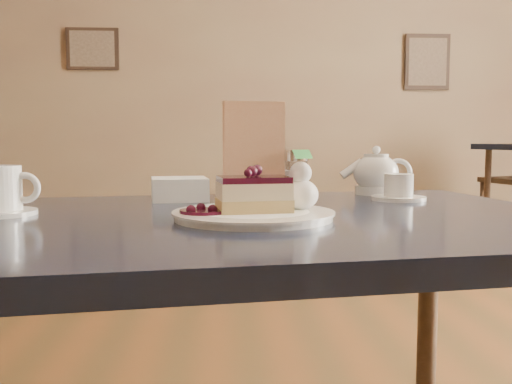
{
  "coord_description": "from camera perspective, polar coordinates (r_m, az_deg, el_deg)",
  "views": [
    {
      "loc": [
        -0.24,
        -0.72,
        0.83
      ],
      "look_at": [
        -0.19,
        0.11,
        0.76
      ],
      "focal_mm": 40.0,
      "sensor_mm": 36.0,
      "label": 1
    }
  ],
  "objects": [
    {
      "name": "napkin_stack",
      "position": [
        1.2,
        -7.66,
        0.31
      ],
      "size": [
        0.13,
        0.13,
        0.05
      ],
      "primitive_type": "cube",
      "rotation": [
        0.0,
        0.0,
        0.14
      ],
      "color": "white",
      "rests_on": "main_table"
    },
    {
      "name": "tea_set",
      "position": [
        1.32,
        12.28,
        1.43
      ],
      "size": [
        0.17,
        0.24,
        0.1
      ],
      "color": "white",
      "rests_on": "main_table"
    },
    {
      "name": "whipped_cream",
      "position": [
        0.93,
        4.47,
        -0.23
      ],
      "size": [
        0.06,
        0.06,
        0.05
      ],
      "color": "white",
      "rests_on": "dessert_plate"
    },
    {
      "name": "main_table",
      "position": [
        0.97,
        -0.8,
        -6.69
      ],
      "size": [
        1.23,
        0.91,
        0.71
      ],
      "rotation": [
        0.0,
        0.0,
        0.14
      ],
      "color": "black",
      "rests_on": "ground"
    },
    {
      "name": "coffee_set",
      "position": [
        1.05,
        -24.23,
        -0.1
      ],
      "size": [
        0.13,
        0.12,
        0.08
      ],
      "color": "white",
      "rests_on": "main_table"
    },
    {
      "name": "dessert_plate",
      "position": [
        0.91,
        -0.25,
        -2.36
      ],
      "size": [
        0.25,
        0.25,
        0.01
      ],
      "primitive_type": "cylinder",
      "color": "white",
      "rests_on": "main_table"
    },
    {
      "name": "menu_card",
      "position": [
        1.23,
        -0.22,
        4.22
      ],
      "size": [
        0.13,
        0.05,
        0.21
      ],
      "primitive_type": "cube",
      "rotation": [
        0.0,
        0.0,
        0.14
      ],
      "color": "beige",
      "rests_on": "main_table"
    },
    {
      "name": "berry_sauce",
      "position": [
        0.89,
        -5.26,
        -1.95
      ],
      "size": [
        0.08,
        0.08,
        0.01
      ],
      "primitive_type": "cylinder",
      "color": "#300D21",
      "rests_on": "dessert_plate"
    },
    {
      "name": "sugar_shaker",
      "position": [
        1.25,
        3.95,
        1.9
      ],
      "size": [
        0.06,
        0.06,
        0.1
      ],
      "color": "white",
      "rests_on": "main_table"
    },
    {
      "name": "cheesecake_slice",
      "position": [
        0.9,
        -0.25,
        -0.23
      ],
      "size": [
        0.12,
        0.1,
        0.06
      ],
      "rotation": [
        0.0,
        0.0,
        0.14
      ],
      "color": "#E8D281",
      "rests_on": "dessert_plate"
    }
  ]
}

